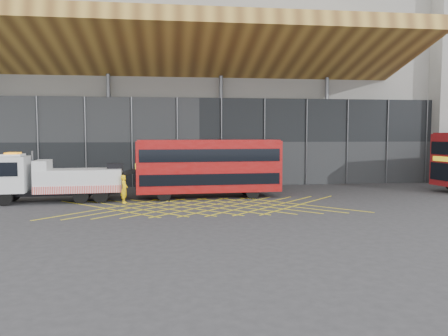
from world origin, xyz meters
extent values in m
plane|color=#29292C|center=(0.00, 0.00, 0.00)|extent=(120.00, 120.00, 0.00)
cube|color=yellow|center=(-4.80, 0.00, 0.01)|extent=(7.16, 7.16, 0.01)
cube|color=yellow|center=(-4.80, 0.00, 0.01)|extent=(7.16, 7.16, 0.01)
cube|color=yellow|center=(-3.20, 0.00, 0.01)|extent=(7.16, 7.16, 0.01)
cube|color=yellow|center=(-3.20, 0.00, 0.01)|extent=(7.16, 7.16, 0.01)
cube|color=yellow|center=(-1.60, 0.00, 0.01)|extent=(7.16, 7.16, 0.01)
cube|color=yellow|center=(-1.60, 0.00, 0.01)|extent=(7.16, 7.16, 0.01)
cube|color=yellow|center=(0.00, 0.00, 0.01)|extent=(7.16, 7.16, 0.01)
cube|color=yellow|center=(0.00, 0.00, 0.01)|extent=(7.16, 7.16, 0.01)
cube|color=yellow|center=(1.60, 0.00, 0.01)|extent=(7.16, 7.16, 0.01)
cube|color=yellow|center=(1.60, 0.00, 0.01)|extent=(7.16, 7.16, 0.01)
cube|color=yellow|center=(3.20, 0.00, 0.01)|extent=(7.16, 7.16, 0.01)
cube|color=yellow|center=(3.20, 0.00, 0.01)|extent=(7.16, 7.16, 0.01)
cube|color=yellow|center=(4.80, 0.00, 0.01)|extent=(7.16, 7.16, 0.01)
cube|color=yellow|center=(4.80, 0.00, 0.01)|extent=(7.16, 7.16, 0.01)
cube|color=yellow|center=(6.40, 0.00, 0.01)|extent=(7.16, 7.16, 0.01)
cube|color=yellow|center=(6.40, 0.00, 0.01)|extent=(7.16, 7.16, 0.01)
cube|color=yellow|center=(8.00, 0.00, 0.01)|extent=(7.16, 7.16, 0.01)
cube|color=yellow|center=(8.00, 0.00, 0.01)|extent=(7.16, 7.16, 0.01)
cube|color=gray|center=(2.00, 19.00, 9.00)|extent=(55.00, 14.00, 18.00)
cube|color=black|center=(2.00, 11.70, 4.00)|extent=(55.00, 0.80, 8.00)
cube|color=brown|center=(0.00, 8.00, 11.50)|extent=(40.00, 11.93, 4.07)
cylinder|color=#595B60|center=(-6.00, 11.50, 5.00)|extent=(0.36, 0.36, 10.00)
cylinder|color=#595B60|center=(4.00, 11.50, 5.00)|extent=(0.36, 0.36, 10.00)
cylinder|color=#595B60|center=(14.00, 11.50, 5.00)|extent=(0.36, 0.36, 10.00)
cube|color=black|center=(-8.31, 3.13, 0.65)|extent=(8.91, 1.55, 0.33)
cube|color=white|center=(-11.48, 2.91, 2.01)|extent=(2.40, 2.48, 2.43)
cube|color=orange|center=(-11.29, 2.92, 3.43)|extent=(0.92, 1.18, 0.11)
cube|color=white|center=(-7.01, 3.22, 1.54)|extent=(5.94, 2.73, 1.49)
cube|color=red|center=(-6.93, 2.03, 0.98)|extent=(5.78, 0.46, 0.51)
cube|color=white|center=(-9.43, 3.05, 2.61)|extent=(1.09, 2.30, 0.65)
cube|color=black|center=(-4.59, 3.39, 2.43)|extent=(1.15, 0.54, 0.47)
cube|color=black|center=(-3.66, 3.45, 1.96)|extent=(2.06, 0.47, 1.01)
cylinder|color=black|center=(-11.60, 1.92, 0.51)|extent=(1.05, 0.40, 1.03)
cylinder|color=black|center=(-11.73, 3.87, 0.51)|extent=(1.05, 0.40, 1.03)
cylinder|color=black|center=(-5.45, 2.34, 0.51)|extent=(1.05, 0.40, 1.03)
cylinder|color=black|center=(-5.59, 4.30, 0.51)|extent=(1.05, 0.40, 1.03)
cylinder|color=#595B60|center=(-10.33, 3.92, 2.52)|extent=(0.13, 0.13, 2.05)
cube|color=maroon|center=(2.17, 3.86, 2.36)|extent=(10.67, 2.95, 3.73)
cube|color=black|center=(2.17, 3.86, 1.49)|extent=(10.25, 2.99, 0.82)
cube|color=black|center=(2.17, 3.86, 3.22)|extent=(10.25, 2.99, 0.91)
cube|color=black|center=(-3.13, 3.60, 1.54)|extent=(0.16, 2.16, 1.25)
cube|color=black|center=(-3.13, 3.60, 3.22)|extent=(0.16, 2.16, 0.91)
cube|color=yellow|center=(-3.14, 3.60, 2.45)|extent=(0.14, 1.72, 0.34)
cube|color=maroon|center=(2.17, 3.86, 4.25)|extent=(10.45, 2.74, 0.12)
cylinder|color=black|center=(-1.14, 2.62, 0.50)|extent=(1.01, 0.34, 1.00)
cylinder|color=black|center=(-1.24, 4.77, 0.50)|extent=(1.01, 0.34, 1.00)
cylinder|color=black|center=(5.29, 2.93, 0.50)|extent=(1.01, 0.34, 1.00)
cylinder|color=black|center=(5.18, 5.07, 0.50)|extent=(1.01, 0.34, 1.00)
cube|color=black|center=(20.92, 4.12, 1.73)|extent=(0.35, 2.41, 1.40)
cube|color=black|center=(20.92, 4.12, 3.61)|extent=(0.35, 2.41, 1.02)
cube|color=yellow|center=(20.91, 4.12, 2.75)|extent=(0.29, 1.92, 0.38)
imported|color=yellow|center=(-3.83, 2.05, 0.97)|extent=(0.52, 0.74, 1.94)
camera|label=1|loc=(-0.78, -28.26, 4.77)|focal=35.00mm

